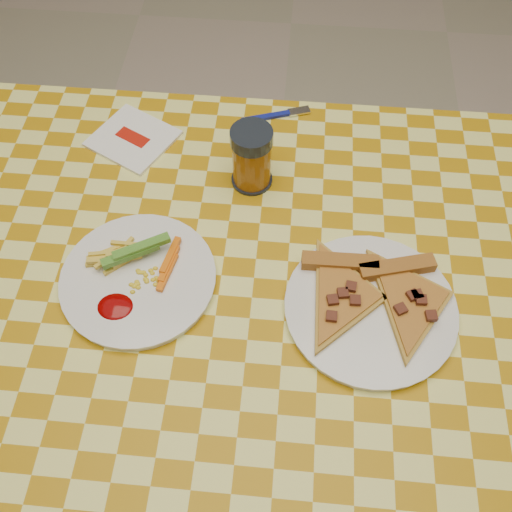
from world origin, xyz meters
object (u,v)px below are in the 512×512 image
(table, at_px, (252,319))
(plate_left, at_px, (139,280))
(plate_right, at_px, (370,309))
(drink_glass, at_px, (252,158))

(table, height_order, plate_left, plate_left)
(plate_right, bearing_deg, table, 177.71)
(table, distance_m, plate_right, 0.19)
(plate_left, bearing_deg, plate_right, -3.21)
(plate_right, distance_m, drink_glass, 0.32)
(plate_right, bearing_deg, drink_glass, 129.82)
(table, distance_m, drink_glass, 0.27)
(plate_right, relative_size, drink_glass, 2.17)
(table, xyz_separation_m, drink_glass, (-0.02, 0.23, 0.13))
(drink_glass, bearing_deg, plate_right, -50.18)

